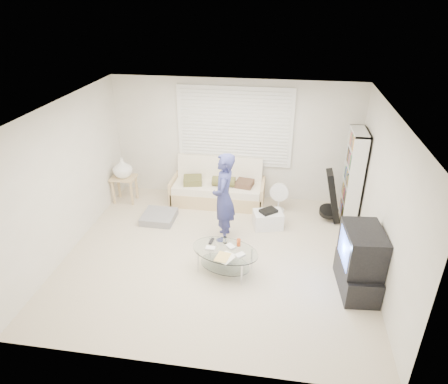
% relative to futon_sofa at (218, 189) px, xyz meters
% --- Properties ---
extents(ground, '(5.00, 5.00, 0.00)m').
position_rel_futon_sofa_xyz_m(ground, '(0.29, -1.87, -0.31)').
color(ground, '#B5A88D').
rests_on(ground, ground).
extents(room_shell, '(5.02, 4.52, 2.51)m').
position_rel_futon_sofa_xyz_m(room_shell, '(0.29, -1.39, 1.32)').
color(room_shell, beige).
rests_on(room_shell, ground).
extents(window_blinds, '(2.32, 0.08, 1.62)m').
position_rel_futon_sofa_xyz_m(window_blinds, '(0.29, 0.33, 1.24)').
color(window_blinds, silver).
rests_on(window_blinds, ground).
extents(futon_sofa, '(1.91, 0.77, 0.93)m').
position_rel_futon_sofa_xyz_m(futon_sofa, '(0.00, 0.00, 0.00)').
color(futon_sofa, tan).
rests_on(futon_sofa, ground).
extents(grey_floor_pillow, '(0.62, 0.62, 0.14)m').
position_rel_futon_sofa_xyz_m(grey_floor_pillow, '(-1.01, -0.90, -0.24)').
color(grey_floor_pillow, slate).
rests_on(grey_floor_pillow, ground).
extents(side_table, '(0.49, 0.40, 0.97)m').
position_rel_futon_sofa_xyz_m(side_table, '(-1.93, -0.25, 0.42)').
color(side_table, tan).
rests_on(side_table, ground).
extents(bookshelf, '(0.28, 0.74, 1.77)m').
position_rel_futon_sofa_xyz_m(bookshelf, '(2.61, -0.21, 0.58)').
color(bookshelf, white).
rests_on(bookshelf, ground).
extents(guitar_case, '(0.39, 0.38, 1.01)m').
position_rel_futon_sofa_xyz_m(guitar_case, '(2.26, -0.40, 0.14)').
color(guitar_case, black).
rests_on(guitar_case, ground).
extents(floor_fan, '(0.38, 0.25, 0.62)m').
position_rel_futon_sofa_xyz_m(floor_fan, '(1.26, -0.18, 0.06)').
color(floor_fan, white).
rests_on(floor_fan, ground).
extents(storage_bin, '(0.61, 0.50, 0.37)m').
position_rel_futon_sofa_xyz_m(storage_bin, '(1.09, -0.83, -0.14)').
color(storage_bin, white).
rests_on(storage_bin, ground).
extents(tv_unit, '(0.59, 0.98, 1.02)m').
position_rel_futon_sofa_xyz_m(tv_unit, '(2.49, -2.36, 0.19)').
color(tv_unit, black).
rests_on(tv_unit, ground).
extents(coffee_table, '(1.22, 0.95, 0.52)m').
position_rel_futon_sofa_xyz_m(coffee_table, '(0.50, -2.25, 0.02)').
color(coffee_table, silver).
rests_on(coffee_table, ground).
extents(standing_person, '(0.40, 0.60, 1.62)m').
position_rel_futon_sofa_xyz_m(standing_person, '(0.32, -1.31, 0.51)').
color(standing_person, navy).
rests_on(standing_person, ground).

